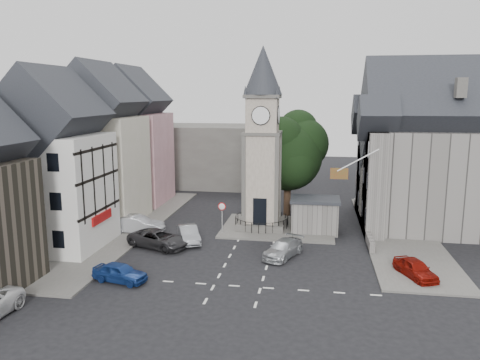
% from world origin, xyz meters
% --- Properties ---
extents(ground, '(120.00, 120.00, 0.00)m').
position_xyz_m(ground, '(0.00, 0.00, 0.00)').
color(ground, black).
rests_on(ground, ground).
extents(pavement_west, '(6.00, 30.00, 0.14)m').
position_xyz_m(pavement_west, '(-12.50, 6.00, 0.07)').
color(pavement_west, '#595651').
rests_on(pavement_west, ground).
extents(pavement_east, '(6.00, 26.00, 0.14)m').
position_xyz_m(pavement_east, '(12.00, 8.00, 0.07)').
color(pavement_east, '#595651').
rests_on(pavement_east, ground).
extents(central_island, '(10.00, 8.00, 0.16)m').
position_xyz_m(central_island, '(1.50, 8.00, 0.08)').
color(central_island, '#595651').
rests_on(central_island, ground).
extents(road_markings, '(20.00, 8.00, 0.01)m').
position_xyz_m(road_markings, '(0.00, -5.50, 0.01)').
color(road_markings, silver).
rests_on(road_markings, ground).
extents(clock_tower, '(4.86, 4.86, 16.25)m').
position_xyz_m(clock_tower, '(0.00, 7.99, 8.12)').
color(clock_tower, '#4C4944').
rests_on(clock_tower, ground).
extents(stone_shelter, '(4.30, 3.30, 3.08)m').
position_xyz_m(stone_shelter, '(4.80, 7.50, 1.55)').
color(stone_shelter, '#635F5B').
rests_on(stone_shelter, ground).
extents(town_tree, '(7.20, 7.20, 10.80)m').
position_xyz_m(town_tree, '(2.00, 13.00, 6.97)').
color(town_tree, black).
rests_on(town_tree, ground).
extents(warning_sign_post, '(0.70, 0.19, 2.85)m').
position_xyz_m(warning_sign_post, '(-3.20, 5.43, 2.03)').
color(warning_sign_post, black).
rests_on(warning_sign_post, ground).
extents(terrace_pink, '(8.10, 7.60, 12.80)m').
position_xyz_m(terrace_pink, '(-15.50, 16.00, 6.58)').
color(terrace_pink, '#B77E84').
rests_on(terrace_pink, ground).
extents(terrace_cream, '(8.10, 7.60, 12.80)m').
position_xyz_m(terrace_cream, '(-15.50, 8.00, 6.58)').
color(terrace_cream, beige).
rests_on(terrace_cream, ground).
extents(terrace_tudor, '(8.10, 7.60, 12.00)m').
position_xyz_m(terrace_tudor, '(-15.50, 0.00, 6.19)').
color(terrace_tudor, silver).
rests_on(terrace_tudor, ground).
extents(backdrop_west, '(20.00, 10.00, 8.00)m').
position_xyz_m(backdrop_west, '(-12.00, 28.00, 4.00)').
color(backdrop_west, '#4C4944').
rests_on(backdrop_west, ground).
extents(east_building, '(14.40, 11.40, 12.60)m').
position_xyz_m(east_building, '(15.59, 11.00, 6.26)').
color(east_building, '#635F5B').
rests_on(east_building, ground).
extents(east_boundary_wall, '(0.40, 16.00, 0.90)m').
position_xyz_m(east_boundary_wall, '(9.20, 10.00, 0.45)').
color(east_boundary_wall, '#635F5B').
rests_on(east_boundary_wall, ground).
extents(flagpole, '(3.68, 0.10, 2.74)m').
position_xyz_m(flagpole, '(8.00, 4.00, 7.00)').
color(flagpole, white).
rests_on(flagpole, ground).
extents(car_west_blue, '(3.92, 2.23, 1.26)m').
position_xyz_m(car_west_blue, '(-7.70, -6.00, 0.63)').
color(car_west_blue, navy).
rests_on(car_west_blue, ground).
extents(car_west_silver, '(4.74, 1.69, 1.56)m').
position_xyz_m(car_west_silver, '(-10.66, 4.60, 0.78)').
color(car_west_silver, '#ABADB3').
rests_on(car_west_silver, ground).
extents(car_west_grey, '(5.60, 3.95, 1.42)m').
position_xyz_m(car_west_grey, '(-7.50, 1.09, 0.71)').
color(car_west_grey, '#28282A').
rests_on(car_west_grey, ground).
extents(car_island_silver, '(3.06, 4.38, 1.37)m').
position_xyz_m(car_island_silver, '(-5.50, 2.78, 0.68)').
color(car_island_silver, gray).
rests_on(car_island_silver, ground).
extents(car_island_east, '(3.32, 4.69, 1.26)m').
position_xyz_m(car_island_east, '(2.50, 0.50, 0.63)').
color(car_island_east, '#979A9E').
rests_on(car_island_east, ground).
extents(car_east_red, '(2.81, 4.05, 1.28)m').
position_xyz_m(car_east_red, '(11.50, -2.22, 0.64)').
color(car_east_red, maroon).
rests_on(car_east_red, ground).
extents(pedestrian, '(0.70, 0.49, 1.84)m').
position_xyz_m(pedestrian, '(11.50, 8.87, 0.92)').
color(pedestrian, beige).
rests_on(pedestrian, ground).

